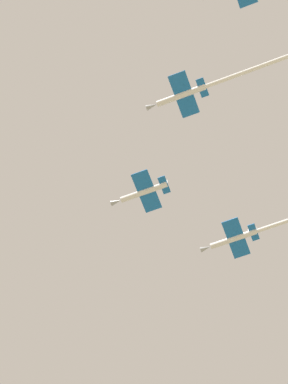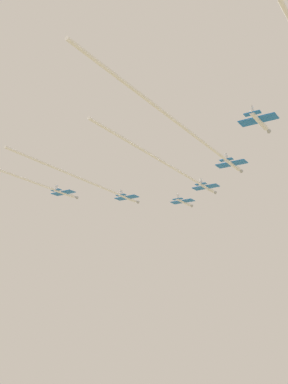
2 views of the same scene
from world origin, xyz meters
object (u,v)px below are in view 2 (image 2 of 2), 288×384
(jet_starboard_inner, at_px, (177,170))
(jet_port_trail, at_px, (259,121))
(jet_lead, at_px, (184,202))
(jet_starboard_outer, at_px, (193,135))
(jet_port_outer, at_px, (15,175))
(jet_port_inner, at_px, (96,185))

(jet_starboard_inner, bearing_deg, jet_port_trail, -30.40)
(jet_lead, bearing_deg, jet_starboard_outer, -60.14)
(jet_port_outer, bearing_deg, jet_lead, 59.49)
(jet_port_outer, bearing_deg, jet_starboard_inner, 22.04)
(jet_starboard_outer, xyz_separation_m, jet_port_trail, (-6.69, -16.28, 0.50))
(jet_port_inner, xyz_separation_m, jet_port_trail, (-54.14, -49.44, -1.06))
(jet_port_inner, relative_size, jet_port_outer, 0.87)
(jet_port_outer, bearing_deg, jet_port_inner, 52.98)
(jet_lead, xyz_separation_m, jet_port_inner, (-22.64, 33.08, 0.70))
(jet_port_outer, relative_size, jet_port_trail, 5.58)
(jet_port_inner, bearing_deg, jet_starboard_inner, -3.19)
(jet_port_trail, bearing_deg, jet_lead, 131.82)
(jet_port_inner, distance_m, jet_starboard_outer, 57.91)
(jet_port_trail, bearing_deg, jet_starboard_inner, 149.60)
(jet_port_inner, relative_size, jet_starboard_outer, 0.84)
(jet_port_inner, xyz_separation_m, jet_starboard_outer, (-47.45, -33.16, -1.56))
(jet_port_outer, xyz_separation_m, jet_starboard_outer, (-36.04, -59.80, -1.71))
(jet_starboard_inner, xyz_separation_m, jet_port_trail, (-35.11, -20.11, 0.35))
(jet_port_inner, xyz_separation_m, jet_port_outer, (-11.41, 26.64, 0.15))
(jet_starboard_outer, height_order, jet_port_trail, jet_port_trail)
(jet_starboard_inner, distance_m, jet_port_outer, 56.50)
(jet_starboard_outer, bearing_deg, jet_lead, 119.86)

